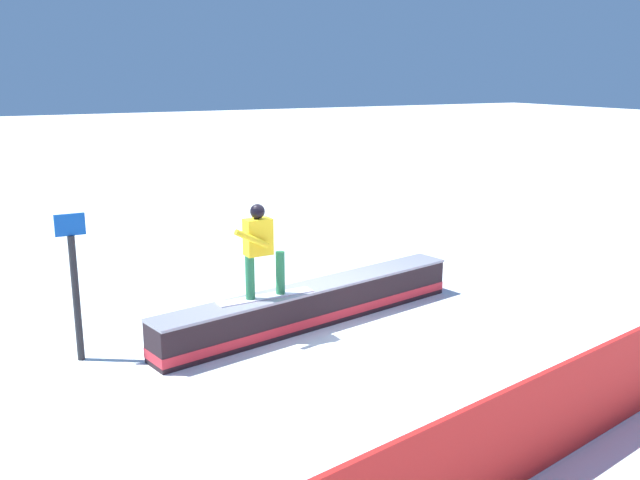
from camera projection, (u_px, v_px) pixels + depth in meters
name	position (u px, v px, depth m)	size (l,w,h in m)	color
ground_plane	(313.00, 323.00, 11.22)	(120.00, 120.00, 0.00)	white
grind_box	(313.00, 306.00, 11.15)	(5.63, 1.72, 0.64)	black
snowboarder	(260.00, 247.00, 10.28)	(1.55, 0.45, 1.44)	silver
safety_fence	(537.00, 425.00, 6.89)	(13.71, 0.06, 1.10)	red
trail_marker	(75.00, 284.00, 9.55)	(0.40, 0.10, 2.10)	#262628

